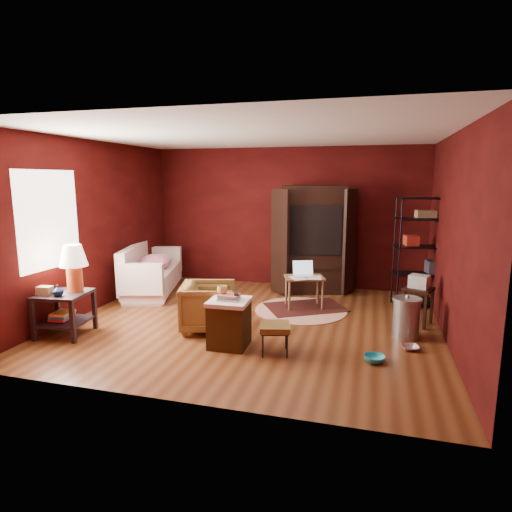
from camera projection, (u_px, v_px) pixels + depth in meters
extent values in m
cube|color=brown|center=(253.00, 323.00, 6.59)|extent=(5.50, 5.00, 0.02)
cube|color=white|center=(252.00, 134.00, 6.09)|extent=(5.50, 5.00, 0.02)
cube|color=#410A09|center=(286.00, 217.00, 8.72)|extent=(5.50, 0.02, 2.80)
cube|color=#410A09|center=(178.00, 264.00, 3.96)|extent=(5.50, 0.02, 2.80)
cube|color=#410A09|center=(92.00, 226.00, 7.07)|extent=(0.02, 5.00, 2.80)
cube|color=#410A09|center=(454.00, 239.00, 5.62)|extent=(0.02, 5.00, 2.80)
cube|color=white|center=(49.00, 220.00, 6.08)|extent=(0.02, 1.20, 1.40)
imported|color=silver|center=(152.00, 274.00, 8.24)|extent=(1.14, 1.98, 0.74)
imported|color=black|center=(208.00, 304.00, 6.19)|extent=(0.88, 0.91, 0.77)
imported|color=silver|center=(410.00, 342.00, 5.50)|extent=(0.23, 0.10, 0.22)
imported|color=#2AB0C5|center=(375.00, 352.00, 5.13)|extent=(0.27, 0.17, 0.26)
imported|color=#0D1A42|center=(58.00, 291.00, 5.77)|extent=(0.17, 0.17, 0.15)
imported|color=#D5BE68|center=(222.00, 289.00, 5.56)|extent=(0.14, 0.12, 0.13)
cube|color=black|center=(63.00, 294.00, 5.96)|extent=(0.72, 0.72, 0.04)
cube|color=black|center=(65.00, 321.00, 6.03)|extent=(0.67, 0.67, 0.03)
cube|color=black|center=(33.00, 320.00, 5.77)|extent=(0.06, 0.06, 0.60)
cube|color=black|center=(73.00, 322.00, 5.69)|extent=(0.06, 0.06, 0.60)
cube|color=black|center=(58.00, 307.00, 6.33)|extent=(0.06, 0.06, 0.60)
cube|color=black|center=(94.00, 309.00, 6.26)|extent=(0.06, 0.06, 0.60)
cylinder|color=#E95B2A|center=(75.00, 279.00, 6.01)|extent=(0.24, 0.24, 0.36)
cone|color=#F2E5C6|center=(73.00, 255.00, 5.95)|extent=(0.43, 0.43, 0.30)
cube|color=#9C8655|center=(45.00, 291.00, 5.81)|extent=(0.21, 0.15, 0.13)
cube|color=#E3384C|center=(62.00, 318.00, 6.03)|extent=(0.27, 0.33, 0.03)
cube|color=#38A2E3|center=(62.00, 315.00, 6.02)|extent=(0.27, 0.33, 0.03)
cube|color=#FFCE54|center=(63.00, 313.00, 6.01)|extent=(0.27, 0.33, 0.03)
cube|color=silver|center=(153.00, 279.00, 8.24)|extent=(1.25, 1.99, 0.39)
cube|color=silver|center=(135.00, 266.00, 8.19)|extent=(0.67, 1.82, 0.78)
cube|color=silver|center=(140.00, 279.00, 7.30)|extent=(0.80, 0.38, 0.53)
cube|color=silver|center=(163.00, 259.00, 9.11)|extent=(0.80, 0.38, 0.53)
ellipsoid|color=#DC1F5C|center=(148.00, 269.00, 7.66)|extent=(0.62, 0.62, 0.27)
ellipsoid|color=#DC1F5C|center=(155.00, 262.00, 8.18)|extent=(0.70, 0.70, 0.31)
ellipsoid|color=silver|center=(161.00, 259.00, 8.67)|extent=(0.58, 0.58, 0.25)
cube|color=#45290F|center=(229.00, 325.00, 5.60)|extent=(0.50, 0.50, 0.58)
cube|color=silver|center=(229.00, 302.00, 5.54)|extent=(0.53, 0.53, 0.05)
cube|color=beige|center=(229.00, 299.00, 5.54)|extent=(0.29, 0.22, 0.02)
cube|color=#4F76B9|center=(229.00, 297.00, 5.53)|extent=(0.29, 0.24, 0.02)
cube|color=#D4614F|center=(229.00, 295.00, 5.53)|extent=(0.27, 0.21, 0.02)
cube|color=black|center=(236.00, 293.00, 5.53)|extent=(0.11, 0.18, 0.02)
cube|color=black|center=(275.00, 327.00, 5.35)|extent=(0.45, 0.45, 0.07)
cube|color=black|center=(275.00, 331.00, 5.36)|extent=(0.41, 0.41, 0.02)
cylinder|color=black|center=(263.00, 346.00, 5.24)|extent=(0.02, 0.02, 0.31)
cylinder|color=black|center=(287.00, 346.00, 5.24)|extent=(0.02, 0.02, 0.31)
cylinder|color=black|center=(263.00, 337.00, 5.54)|extent=(0.02, 0.02, 0.31)
cylinder|color=black|center=(286.00, 337.00, 5.53)|extent=(0.02, 0.02, 0.31)
cylinder|color=beige|center=(301.00, 310.00, 7.17)|extent=(1.92, 1.92, 0.01)
cube|color=#4B1814|center=(305.00, 307.00, 7.29)|extent=(1.53, 1.38, 0.01)
cube|color=brown|center=(304.00, 278.00, 7.21)|extent=(0.75, 0.64, 0.03)
cylinder|color=brown|center=(289.00, 296.00, 7.06)|extent=(0.05, 0.05, 0.53)
cylinder|color=brown|center=(323.00, 295.00, 7.10)|extent=(0.05, 0.05, 0.53)
cylinder|color=brown|center=(286.00, 290.00, 7.42)|extent=(0.05, 0.05, 0.53)
cylinder|color=brown|center=(318.00, 290.00, 7.46)|extent=(0.05, 0.05, 0.53)
cube|color=silver|center=(304.00, 276.00, 7.24)|extent=(0.40, 0.34, 0.02)
cube|color=silver|center=(303.00, 267.00, 7.33)|extent=(0.35, 0.18, 0.23)
cube|color=silver|center=(298.00, 278.00, 7.09)|extent=(0.36, 0.39, 0.00)
cube|color=silver|center=(314.00, 278.00, 7.12)|extent=(0.28, 0.35, 0.00)
cube|color=black|center=(313.00, 239.00, 8.24)|extent=(1.31, 0.93, 2.05)
cube|color=black|center=(314.00, 229.00, 8.10)|extent=(1.06, 0.72, 0.92)
cube|color=black|center=(280.00, 242.00, 7.95)|extent=(0.41, 0.35, 1.94)
cube|color=black|center=(350.00, 242.00, 7.94)|extent=(0.22, 0.47, 1.94)
cube|color=#2B2D2F|center=(313.00, 234.00, 8.17)|extent=(0.78, 0.69, 0.56)
cube|color=black|center=(315.00, 236.00, 7.90)|extent=(0.52, 0.15, 0.43)
cube|color=black|center=(312.00, 267.00, 8.29)|extent=(1.08, 0.77, 0.05)
cylinder|color=black|center=(399.00, 254.00, 7.09)|extent=(0.03, 0.03, 1.88)
cylinder|color=black|center=(454.00, 255.00, 7.02)|extent=(0.03, 0.03, 1.88)
cylinder|color=black|center=(394.00, 251.00, 7.46)|extent=(0.03, 0.03, 1.88)
cylinder|color=black|center=(446.00, 251.00, 7.39)|extent=(0.03, 0.03, 1.88)
cube|color=black|center=(420.00, 300.00, 7.39)|extent=(0.98, 0.57, 0.03)
cube|color=black|center=(421.00, 274.00, 7.31)|extent=(0.98, 0.57, 0.03)
cube|color=black|center=(423.00, 247.00, 7.22)|extent=(0.98, 0.57, 0.03)
cube|color=black|center=(425.00, 219.00, 7.14)|extent=(0.98, 0.57, 0.03)
cube|color=black|center=(427.00, 198.00, 7.08)|extent=(0.98, 0.57, 0.03)
cube|color=maroon|center=(411.00, 240.00, 7.22)|extent=(0.26, 0.30, 0.17)
cube|color=#343340|center=(435.00, 267.00, 7.27)|extent=(0.31, 0.31, 0.21)
cube|color=#806A4D|center=(426.00, 214.00, 7.12)|extent=(0.35, 0.27, 0.13)
cube|color=black|center=(419.00, 289.00, 6.38)|extent=(0.50, 0.50, 0.04)
cube|color=black|center=(403.00, 307.00, 6.40)|extent=(0.05, 0.05, 0.56)
cube|color=black|center=(425.00, 311.00, 6.20)|extent=(0.05, 0.05, 0.56)
cube|color=black|center=(410.00, 302.00, 6.65)|extent=(0.05, 0.05, 0.56)
cube|color=black|center=(432.00, 306.00, 6.46)|extent=(0.05, 0.05, 0.56)
cube|color=silver|center=(419.00, 281.00, 6.36)|extent=(0.33, 0.30, 0.19)
cylinder|color=#AAADB2|center=(406.00, 319.00, 5.89)|extent=(0.36, 0.36, 0.53)
cylinder|color=#AAADB2|center=(407.00, 299.00, 5.84)|extent=(0.40, 0.40, 0.04)
sphere|color=#AAADB2|center=(408.00, 297.00, 5.84)|extent=(0.05, 0.05, 0.05)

